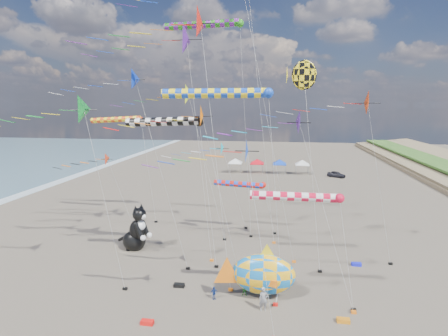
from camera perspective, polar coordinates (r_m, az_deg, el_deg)
delta_kite_1 at (r=28.14m, az=-5.95°, el=22.33°), size 12.80×2.67×22.80m
delta_kite_2 at (r=24.89m, az=10.20°, el=6.61°), size 10.77×1.82×15.06m
delta_kite_3 at (r=32.81m, az=-15.92°, el=13.14°), size 12.00×1.99×18.52m
delta_kite_5 at (r=21.46m, az=-0.88°, el=1.83°), size 8.90×1.65×13.39m
delta_kite_6 at (r=38.79m, az=-5.96°, el=11.48°), size 11.63×2.37×17.63m
delta_kite_7 at (r=34.60m, az=21.40°, el=9.50°), size 11.99×2.46×16.76m
delta_kite_8 at (r=29.61m, az=-5.95°, el=7.79°), size 11.68×2.05×15.42m
delta_kite_9 at (r=42.71m, az=-1.25°, el=2.77°), size 9.60×1.77×11.02m
delta_kite_10 at (r=41.93m, az=-18.77°, el=0.91°), size 8.32×1.56×10.10m
delta_kite_11 at (r=29.98m, az=-23.46°, el=8.36°), size 11.11×2.39×16.21m
delta_kite_12 at (r=33.74m, az=-7.65°, el=20.26°), size 13.00×3.22×23.00m
windsock_0 at (r=27.70m, az=-0.65°, el=11.97°), size 9.99×0.81×16.58m
windsock_1 at (r=32.24m, az=-9.31°, el=7.35°), size 8.53×0.82×14.20m
windsock_2 at (r=40.67m, az=-3.02°, el=22.21°), size 10.00×0.84×24.24m
windsock_3 at (r=46.83m, az=-16.85°, el=7.49°), size 8.50×0.73×13.83m
windsock_4 at (r=41.63m, az=2.88°, el=-2.70°), size 7.58×0.72×6.36m
windsock_5 at (r=26.06m, az=12.18°, el=-4.72°), size 8.09×0.70×9.06m
angelfish_kite at (r=33.27m, az=12.60°, el=14.33°), size 3.74×3.02×19.26m
cat_inflatable at (r=38.75m, az=-14.18°, el=-9.28°), size 4.19×3.16×5.08m
fish_inflatable at (r=29.15m, az=6.34°, el=-16.84°), size 6.77×2.78×4.60m
person_adult at (r=28.14m, az=6.46°, el=-20.49°), size 0.76×0.58×1.85m
child_green at (r=30.01m, az=3.46°, el=-19.18°), size 0.53×0.42×1.08m
child_blue at (r=29.52m, az=-1.65°, el=-19.72°), size 0.66×0.56×1.07m
kite_bag_0 at (r=31.59m, az=-7.35°, el=-18.46°), size 0.90×0.44×0.30m
kite_bag_1 at (r=37.17m, az=20.80°, el=-14.48°), size 0.90×0.44×0.30m
kite_bag_2 at (r=28.45m, az=18.90°, el=-22.47°), size 0.90×0.44×0.30m
kite_bag_3 at (r=27.50m, az=-12.43°, el=-23.38°), size 0.90×0.44×0.30m
tent_row at (r=79.24m, az=7.25°, el=1.34°), size 19.20×4.20×3.80m
parked_car at (r=78.68m, az=17.88°, el=-0.99°), size 4.06×3.20×1.29m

